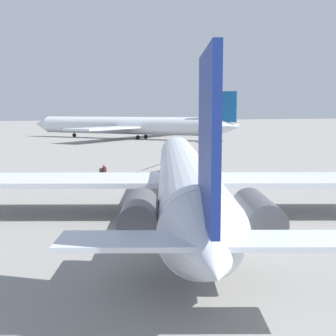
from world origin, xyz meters
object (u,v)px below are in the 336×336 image
at_px(airplane_main, 184,175).
at_px(passenger, 104,174).
at_px(boarding_stairs, 128,181).
at_px(airplane_far_center, 129,125).

distance_m(airplane_main, passenger, 10.90).
height_order(airplane_main, boarding_stairs, airplane_main).
xyz_separation_m(boarding_stairs, passenger, (0.44, 1.79, 0.62)).
bearing_deg(boarding_stairs, airplane_far_center, 94.24).
height_order(airplane_main, airplane_far_center, airplane_far_center).
bearing_deg(passenger, airplane_main, -58.07).
relative_size(airplane_main, airplane_far_center, 0.78).
xyz_separation_m(airplane_main, passenger, (10.71, 1.66, -1.16)).
xyz_separation_m(airplane_main, airplane_far_center, (71.90, -21.20, 0.71)).
distance_m(airplane_main, airplane_far_center, 74.96).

